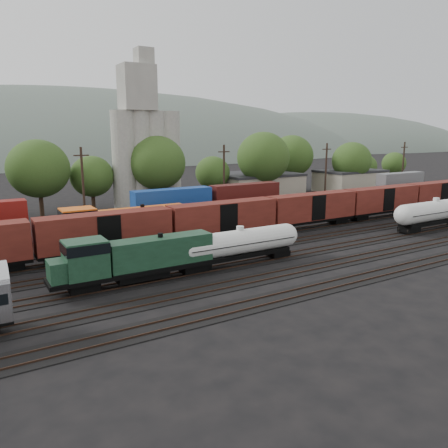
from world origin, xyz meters
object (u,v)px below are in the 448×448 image
green_locomotive (131,258)px  orange_locomotive (118,224)px  tank_car_a (240,243)px  grain_silo (146,148)px

green_locomotive → orange_locomotive: (3.56, 15.00, 0.20)m
tank_car_a → grain_silo: grain_silo is taller
green_locomotive → orange_locomotive: size_ratio=0.87×
green_locomotive → tank_car_a: 12.07m
tank_car_a → green_locomotive: bearing=180.0°
tank_car_a → orange_locomotive: (-8.51, 15.00, 0.38)m
green_locomotive → tank_car_a: (12.07, -0.00, -0.18)m
tank_car_a → orange_locomotive: orange_locomotive is taller
green_locomotive → grain_silo: (17.69, 41.00, 8.70)m
green_locomotive → orange_locomotive: 15.42m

